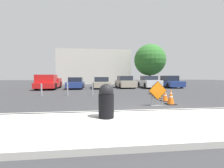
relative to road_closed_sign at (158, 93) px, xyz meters
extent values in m
plane|color=#333335|center=(-0.75, 8.57, -0.63)|extent=(96.00, 96.00, 0.00)
cube|color=beige|center=(-0.75, -2.85, -0.56)|extent=(23.55, 2.83, 0.14)
cube|color=beige|center=(-0.75, -1.43, -0.56)|extent=(23.55, 0.20, 0.14)
cube|color=black|center=(0.00, 0.00, 0.12)|extent=(0.93, 0.02, 0.93)
cube|color=orange|center=(0.00, -0.02, 0.12)|extent=(0.87, 0.02, 0.87)
cube|color=slate|center=(0.00, 0.04, -0.61)|extent=(0.64, 0.20, 0.02)
cube|color=slate|center=(-0.26, 0.04, -0.25)|extent=(0.04, 0.04, 0.74)
cube|color=slate|center=(0.26, 0.04, -0.25)|extent=(0.04, 0.04, 0.74)
cube|color=black|center=(0.83, 0.29, -0.61)|extent=(0.46, 0.46, 0.03)
cone|color=orange|center=(0.83, 0.29, -0.22)|extent=(0.34, 0.34, 0.76)
cylinder|color=white|center=(0.83, 0.29, -0.05)|extent=(0.11, 0.11, 0.07)
cylinder|color=white|center=(0.83, 0.29, -0.23)|extent=(0.19, 0.19, 0.07)
cube|color=black|center=(1.01, 1.28, -0.61)|extent=(0.47, 0.47, 0.03)
cone|color=orange|center=(1.01, 1.28, -0.27)|extent=(0.35, 0.35, 0.65)
cylinder|color=white|center=(1.01, 1.28, -0.12)|extent=(0.11, 0.11, 0.06)
cylinder|color=white|center=(1.01, 1.28, -0.28)|extent=(0.19, 0.19, 0.06)
cube|color=black|center=(1.14, 2.46, -0.61)|extent=(0.46, 0.46, 0.03)
cone|color=orange|center=(1.14, 2.46, -0.22)|extent=(0.34, 0.34, 0.74)
cylinder|color=white|center=(1.14, 2.46, -0.06)|extent=(0.11, 0.11, 0.07)
cylinder|color=white|center=(1.14, 2.46, -0.24)|extent=(0.19, 0.19, 0.07)
cube|color=black|center=(1.36, 3.52, -0.61)|extent=(0.42, 0.42, 0.03)
cone|color=orange|center=(1.36, 3.52, -0.23)|extent=(0.31, 0.31, 0.73)
cylinder|color=white|center=(1.36, 3.52, -0.07)|extent=(0.10, 0.10, 0.07)
cylinder|color=white|center=(1.36, 3.52, -0.24)|extent=(0.17, 0.17, 0.07)
cube|color=black|center=(1.61, 4.73, -0.61)|extent=(0.52, 0.52, 0.03)
cone|color=orange|center=(1.61, 4.73, -0.24)|extent=(0.38, 0.38, 0.70)
cylinder|color=white|center=(1.61, 4.73, -0.09)|extent=(0.12, 0.12, 0.06)
cylinder|color=white|center=(1.61, 4.73, -0.26)|extent=(0.21, 0.21, 0.06)
cube|color=red|center=(-8.27, 11.12, -0.13)|extent=(2.33, 5.31, 0.55)
cube|color=red|center=(-8.21, 9.95, 0.57)|extent=(1.99, 2.18, 0.85)
cube|color=red|center=(-8.40, 13.36, 0.37)|extent=(1.95, 0.21, 0.45)
cube|color=red|center=(-7.36, 12.21, 0.37)|extent=(0.24, 2.50, 0.45)
cube|color=red|center=(-9.30, 12.11, 0.37)|extent=(0.24, 2.50, 0.45)
cylinder|color=black|center=(-7.25, 9.62, -0.23)|extent=(0.28, 0.80, 0.79)
cylinder|color=black|center=(-9.13, 9.51, -0.23)|extent=(0.28, 0.80, 0.79)
cylinder|color=black|center=(-7.42, 12.73, -0.23)|extent=(0.28, 0.80, 0.79)
cylinder|color=black|center=(-9.30, 12.63, -0.23)|extent=(0.28, 0.80, 0.79)
cube|color=navy|center=(-5.27, 11.15, -0.14)|extent=(1.74, 4.01, 0.60)
cube|color=#1E232D|center=(-5.27, 11.25, 0.43)|extent=(1.53, 1.85, 0.54)
cylinder|color=black|center=(-4.47, 9.91, -0.29)|extent=(0.20, 0.67, 0.67)
cylinder|color=black|center=(-6.07, 9.91, -0.29)|extent=(0.20, 0.67, 0.67)
cylinder|color=black|center=(-4.47, 12.40, -0.29)|extent=(0.20, 0.67, 0.67)
cylinder|color=black|center=(-6.07, 12.40, -0.29)|extent=(0.20, 0.67, 0.67)
cube|color=#A39984|center=(-2.26, 11.53, -0.14)|extent=(1.99, 4.64, 0.61)
cube|color=#1E232D|center=(-2.26, 11.64, 0.45)|extent=(1.71, 2.16, 0.57)
cylinder|color=black|center=(-1.36, 10.13, -0.29)|extent=(0.22, 0.68, 0.67)
cylinder|color=black|center=(-3.09, 10.08, -0.29)|extent=(0.22, 0.68, 0.67)
cylinder|color=black|center=(-1.43, 12.98, -0.29)|extent=(0.22, 0.68, 0.67)
cylinder|color=black|center=(-3.16, 12.93, -0.29)|extent=(0.22, 0.68, 0.67)
cube|color=#A39984|center=(0.74, 11.68, -0.08)|extent=(2.03, 4.22, 0.75)
cube|color=#1E232D|center=(0.74, 11.79, 0.58)|extent=(1.71, 1.98, 0.57)
cylinder|color=black|center=(1.65, 10.44, -0.31)|extent=(0.23, 0.64, 0.64)
cylinder|color=black|center=(-0.04, 10.36, -0.31)|extent=(0.23, 0.64, 0.64)
cylinder|color=black|center=(1.53, 13.00, -0.31)|extent=(0.23, 0.64, 0.64)
cylinder|color=black|center=(-0.16, 12.93, -0.31)|extent=(0.23, 0.64, 0.64)
cube|color=silver|center=(3.75, 11.28, -0.04)|extent=(2.01, 4.25, 0.79)
cube|color=#1E232D|center=(3.75, 11.39, 0.61)|extent=(1.72, 1.98, 0.51)
cylinder|color=black|center=(4.58, 9.95, -0.27)|extent=(0.22, 0.71, 0.70)
cylinder|color=black|center=(2.84, 10.00, -0.27)|extent=(0.22, 0.71, 0.70)
cylinder|color=black|center=(4.66, 12.56, -0.27)|extent=(0.22, 0.71, 0.70)
cylinder|color=black|center=(2.92, 12.61, -0.27)|extent=(0.22, 0.71, 0.70)
cube|color=navy|center=(6.76, 11.79, -0.11)|extent=(2.05, 4.61, 0.68)
cube|color=#1E232D|center=(6.76, 11.90, 0.57)|extent=(1.72, 2.15, 0.68)
cylinder|color=black|center=(7.55, 10.35, -0.31)|extent=(0.23, 0.64, 0.63)
cylinder|color=black|center=(5.84, 10.42, -0.31)|extent=(0.23, 0.64, 0.63)
cylinder|color=black|center=(7.67, 13.16, -0.31)|extent=(0.23, 0.64, 0.63)
cylinder|color=black|center=(5.96, 13.23, -0.31)|extent=(0.23, 0.64, 0.63)
cylinder|color=black|center=(-2.66, -2.29, -0.11)|extent=(0.48, 0.48, 0.74)
sphere|color=black|center=(-2.66, -2.29, 0.34)|extent=(0.46, 0.46, 0.46)
cylinder|color=gray|center=(-3.19, 4.38, -0.14)|extent=(0.11, 0.11, 0.97)
sphere|color=gray|center=(-3.19, 4.38, 0.34)|extent=(0.12, 0.12, 0.12)
cylinder|color=gray|center=(-5.02, 4.38, -0.19)|extent=(0.11, 0.11, 0.87)
sphere|color=gray|center=(-5.02, 4.38, 0.25)|extent=(0.12, 0.12, 0.12)
cylinder|color=gray|center=(-6.85, 4.38, -0.20)|extent=(0.11, 0.11, 0.85)
sphere|color=gray|center=(-6.85, 4.38, 0.23)|extent=(0.12, 0.12, 0.12)
cube|color=beige|center=(-3.09, 23.12, 2.60)|extent=(13.65, 5.00, 6.45)
cylinder|color=#513823|center=(6.13, 17.40, 0.50)|extent=(0.32, 0.32, 2.24)
sphere|color=#2D6B28|center=(6.13, 17.40, 3.56)|extent=(5.19, 5.19, 5.19)
camera|label=1|loc=(-3.00, -6.88, 0.79)|focal=24.00mm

